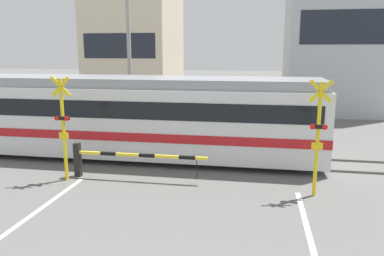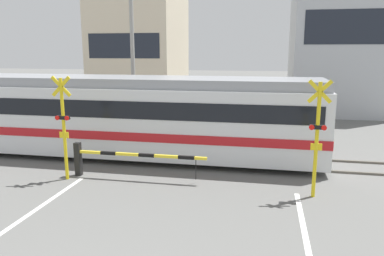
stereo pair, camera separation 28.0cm
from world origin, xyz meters
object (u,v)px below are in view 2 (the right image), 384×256
object	(u,v)px
commuter_train	(124,114)
pedestrian	(218,113)
crossing_barrier_far	(265,129)
crossing_signal_left	(64,123)
crossing_barrier_near	(112,157)
crossing_signal_right	(317,134)

from	to	relation	value
commuter_train	pedestrian	distance (m)	6.72
commuter_train	crossing_barrier_far	xyz separation A→B (m)	(5.67, 3.04, -1.00)
crossing_barrier_far	pedestrian	world-z (taller)	pedestrian
crossing_signal_left	crossing_barrier_far	bearing A→B (deg)	43.76
crossing_barrier_near	crossing_barrier_far	distance (m)	7.69
pedestrian	crossing_signal_right	bearing A→B (deg)	-66.15
crossing_barrier_far	pedestrian	size ratio (longest dim) A/B	2.90
crossing_barrier_far	crossing_signal_left	xyz separation A→B (m)	(-6.51, -6.23, 1.19)
crossing_signal_right	pedestrian	world-z (taller)	crossing_signal_right
crossing_barrier_far	crossing_signal_left	size ratio (longest dim) A/B	1.33
crossing_signal_left	crossing_signal_right	bearing A→B (deg)	0.00
crossing_signal_right	crossing_barrier_near	bearing A→B (deg)	176.17
crossing_barrier_far	crossing_signal_right	distance (m)	6.51
crossing_signal_right	commuter_train	bearing A→B (deg)	155.86
crossing_barrier_far	crossing_signal_right	world-z (taller)	crossing_signal_right
crossing_barrier_far	commuter_train	bearing A→B (deg)	-151.80
commuter_train	crossing_signal_right	distance (m)	7.81
crossing_barrier_near	crossing_barrier_far	size ratio (longest dim) A/B	1.00
crossing_barrier_near	pedestrian	distance (m)	9.02
crossing_barrier_far	pedestrian	distance (m)	3.86
crossing_barrier_near	pedestrian	world-z (taller)	pedestrian
commuter_train	crossing_barrier_near	bearing A→B (deg)	-77.44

